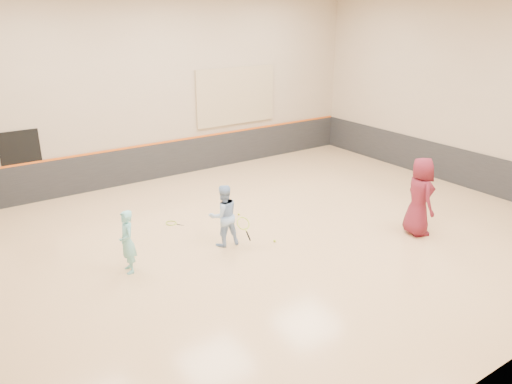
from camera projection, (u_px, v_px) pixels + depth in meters
room at (270, 208)px, 12.29m from camera, size 15.04×12.04×6.22m
wainscot_back at (167, 160)px, 16.98m from camera, size 14.90×0.04×1.20m
wainscot_right at (454, 166)px, 16.32m from camera, size 0.04×11.90×1.20m
accent_stripe at (166, 142)px, 16.75m from camera, size 14.90×0.03×0.06m
acoustic_panel at (236, 96)px, 17.79m from camera, size 3.20×0.08×2.00m
doorway at (23, 168)px, 14.42m from camera, size 1.10×0.05×2.20m
girl at (127, 242)px, 10.76m from camera, size 0.40×0.56×1.43m
instructor at (224, 215)px, 11.97m from camera, size 0.81×0.67×1.54m
young_man at (420, 196)px, 12.51m from camera, size 0.97×1.16×2.02m
held_racket at (243, 223)px, 12.07m from camera, size 0.53×0.53×0.59m
spare_racket at (171, 222)px, 13.41m from camera, size 0.65×0.65×0.08m
ball_under_racket at (275, 241)px, 12.34m from camera, size 0.07×0.07×0.07m
ball_in_hand at (429, 187)px, 12.46m from camera, size 0.07×0.07×0.07m
ball_beside_spare at (239, 214)px, 13.94m from camera, size 0.07×0.07×0.07m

